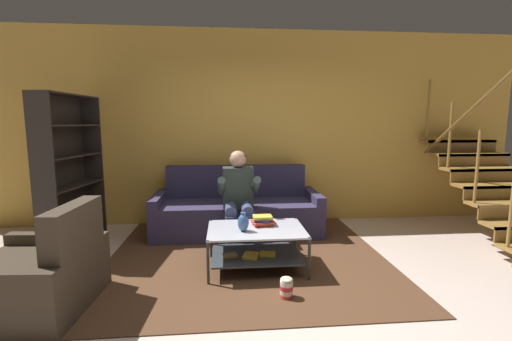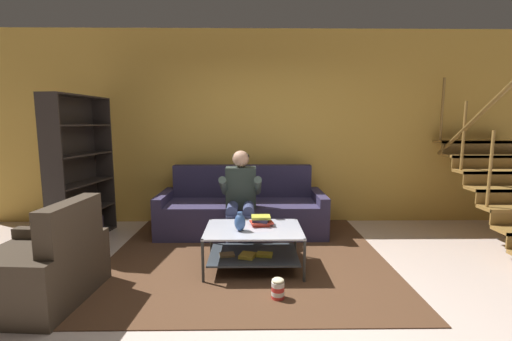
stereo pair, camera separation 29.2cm
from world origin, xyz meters
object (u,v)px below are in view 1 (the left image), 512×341
Objects in this scene: armchair at (37,277)px; bookshelf at (68,189)px; book_stack at (263,221)px; coffee_table at (256,242)px; couch at (237,211)px; person_seated_center at (238,194)px; vase at (243,222)px; popcorn_tub at (286,288)px.

bookshelf is at bearing 104.51° from armchair.
coffee_table is at bearing -128.37° from book_stack.
couch reaches higher than coffee_table.
book_stack is 0.14× the size of bookshelf.
book_stack is 2.09m from armchair.
couch is 1.92× the size of person_seated_center.
bookshelf is (-2.13, 1.01, 0.19)m from vase.
person_seated_center is 0.63× the size of bookshelf.
popcorn_tub is (0.35, -0.57, -0.43)m from vase.
person_seated_center is at bearing 104.86° from popcorn_tub.
couch reaches higher than vase.
book_stack is at bearing -69.07° from person_seated_center.
bookshelf reaches higher than book_stack.
armchair is (-1.71, -1.88, -0.03)m from couch.
bookshelf is at bearing 174.36° from person_seated_center.
book_stack is (0.24, -1.14, 0.19)m from couch.
couch is at bearing 47.63° from armchair.
person_seated_center is 0.68m from book_stack.
vase is (0.02, -1.32, 0.23)m from couch.
couch reaches higher than book_stack.
popcorn_tub is (0.36, -1.37, -0.56)m from person_seated_center.
bookshelf is at bearing 160.61° from book_stack.
person_seated_center is 2.13m from bookshelf.
bookshelf is at bearing 147.51° from popcorn_tub.
couch reaches higher than armchair.
vase is at bearing -25.38° from bookshelf.
vase is 0.11× the size of bookshelf.
coffee_table is 1.97m from armchair.
couch is 1.21× the size of bookshelf.
bookshelf is (-2.12, 0.21, 0.07)m from person_seated_center.
coffee_table is 3.83× the size of book_stack.
couch is at bearing 101.74° from book_stack.
bookshelf reaches higher than person_seated_center.
coffee_table is 0.29m from vase.
bookshelf is (-2.35, 0.83, 0.23)m from book_stack.
person_seated_center is (-0.00, -0.52, 0.35)m from couch.
popcorn_tub is at bearing -75.14° from person_seated_center.
coffee_table is 2.49m from bookshelf.
bookshelf is at bearing 157.57° from coffee_table.
book_stack reaches higher than popcorn_tub.
bookshelf reaches higher than armchair.
armchair is (0.40, -1.56, -0.45)m from bookshelf.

